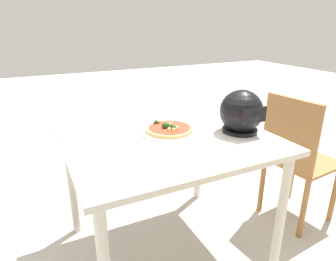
{
  "coord_description": "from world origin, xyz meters",
  "views": [
    {
      "loc": [
        0.64,
        1.34,
        1.34
      ],
      "look_at": [
        -0.02,
        -0.02,
        0.78
      ],
      "focal_mm": 31.72,
      "sensor_mm": 36.0,
      "label": 1
    }
  ],
  "objects_px": {
    "pizza": "(169,128)",
    "motorcycle_helmet": "(241,112)",
    "dining_table": "(167,150)",
    "chair_side": "(295,155)"
  },
  "relations": [
    {
      "from": "dining_table",
      "to": "motorcycle_helmet",
      "type": "bearing_deg",
      "value": 162.05
    },
    {
      "from": "pizza",
      "to": "motorcycle_helmet",
      "type": "bearing_deg",
      "value": 156.33
    },
    {
      "from": "pizza",
      "to": "motorcycle_helmet",
      "type": "xyz_separation_m",
      "value": [
        -0.36,
        0.16,
        0.09
      ]
    },
    {
      "from": "motorcycle_helmet",
      "to": "chair_side",
      "type": "height_order",
      "value": "motorcycle_helmet"
    },
    {
      "from": "motorcycle_helmet",
      "to": "chair_side",
      "type": "xyz_separation_m",
      "value": [
        -0.5,
        -0.02,
        -0.36
      ]
    },
    {
      "from": "dining_table",
      "to": "pizza",
      "type": "xyz_separation_m",
      "value": [
        -0.03,
        -0.03,
        0.11
      ]
    },
    {
      "from": "motorcycle_helmet",
      "to": "chair_side",
      "type": "bearing_deg",
      "value": -177.74
    },
    {
      "from": "chair_side",
      "to": "pizza",
      "type": "bearing_deg",
      "value": -9.06
    },
    {
      "from": "motorcycle_helmet",
      "to": "dining_table",
      "type": "bearing_deg",
      "value": -17.95
    },
    {
      "from": "dining_table",
      "to": "motorcycle_helmet",
      "type": "distance_m",
      "value": 0.46
    }
  ]
}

